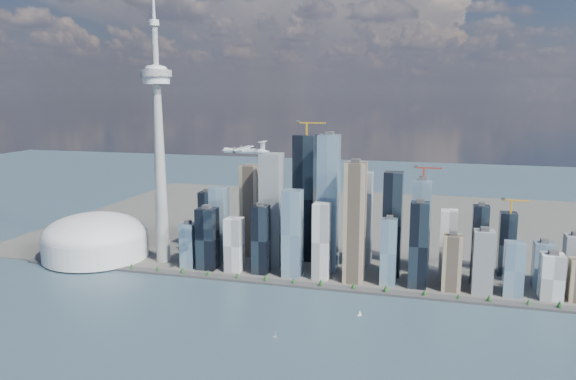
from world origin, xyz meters
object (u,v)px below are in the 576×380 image
(sailboat_east, at_px, (360,314))
(dome_stadium, at_px, (95,239))
(airplane, at_px, (245,150))
(needle_tower, at_px, (159,139))
(sailboat_west, at_px, (276,335))

(sailboat_east, bearing_deg, dome_stadium, 154.74)
(airplane, bearing_deg, needle_tower, 154.25)
(dome_stadium, bearing_deg, needle_tower, 4.09)
(airplane, height_order, sailboat_east, airplane)
(airplane, distance_m, sailboat_east, 301.17)
(airplane, bearing_deg, dome_stadium, 166.45)
(needle_tower, bearing_deg, airplane, -29.32)
(airplane, distance_m, sailboat_west, 286.61)
(needle_tower, height_order, airplane, needle_tower)
(sailboat_west, xyz_separation_m, sailboat_east, (97.94, 101.78, -0.28))
(dome_stadium, height_order, sailboat_east, dome_stadium)
(sailboat_west, relative_size, sailboat_east, 1.09)
(airplane, relative_size, sailboat_east, 8.48)
(needle_tower, xyz_separation_m, airplane, (209.39, -117.61, -2.66))
(needle_tower, relative_size, airplane, 6.83)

